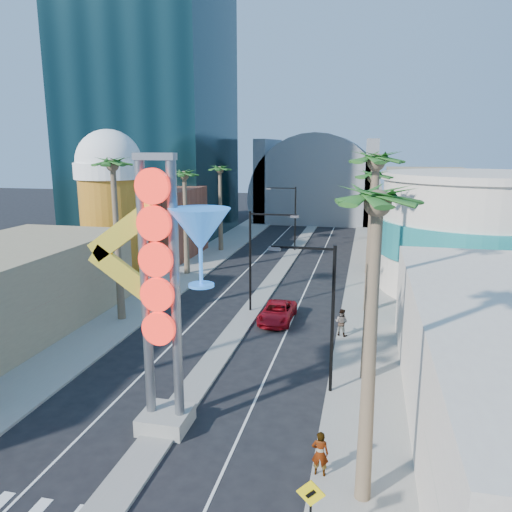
{
  "coord_description": "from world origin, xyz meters",
  "views": [
    {
      "loc": [
        8.71,
        -16.53,
        12.81
      ],
      "look_at": [
        0.43,
        20.13,
        4.52
      ],
      "focal_mm": 35.0,
      "sensor_mm": 36.0,
      "label": 1
    }
  ],
  "objects_px": {
    "red_pickup": "(277,312)",
    "pedestrian_b": "(341,322)",
    "neon_sign": "(177,277)",
    "pedestrian_a": "(320,453)"
  },
  "relations": [
    {
      "from": "red_pickup",
      "to": "pedestrian_b",
      "type": "distance_m",
      "value": 5.33
    },
    {
      "from": "pedestrian_b",
      "to": "neon_sign",
      "type": "bearing_deg",
      "value": 85.21
    },
    {
      "from": "pedestrian_a",
      "to": "pedestrian_b",
      "type": "bearing_deg",
      "value": -89.42
    },
    {
      "from": "neon_sign",
      "to": "red_pickup",
      "type": "xyz_separation_m",
      "value": [
        1.64,
        15.39,
        -6.61
      ]
    },
    {
      "from": "neon_sign",
      "to": "pedestrian_b",
      "type": "bearing_deg",
      "value": 63.82
    },
    {
      "from": "neon_sign",
      "to": "pedestrian_a",
      "type": "distance_m",
      "value": 9.23
    },
    {
      "from": "neon_sign",
      "to": "pedestrian_a",
      "type": "height_order",
      "value": "neon_sign"
    },
    {
      "from": "neon_sign",
      "to": "red_pickup",
      "type": "bearing_deg",
      "value": 83.9
    },
    {
      "from": "red_pickup",
      "to": "pedestrian_a",
      "type": "relative_size",
      "value": 2.71
    },
    {
      "from": "red_pickup",
      "to": "pedestrian_b",
      "type": "bearing_deg",
      "value": -23.24
    }
  ]
}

